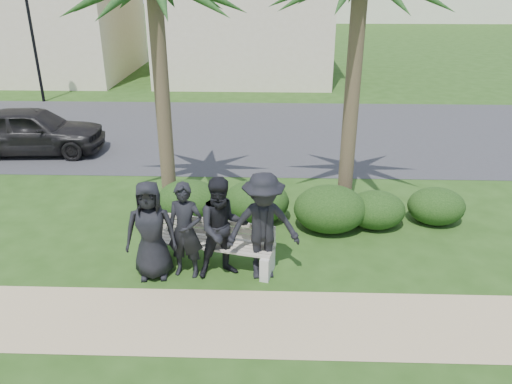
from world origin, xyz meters
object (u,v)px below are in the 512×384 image
man_b (185,231)px  man_d (263,227)px  man_a (151,230)px  man_c (223,228)px  street_lamp (31,26)px  car_a (32,131)px  park_bench (209,247)px

man_b → man_d: size_ratio=0.90×
man_a → man_b: (0.57, 0.06, -0.02)m
man_a → man_c: man_c is taller
man_b → man_c: man_c is taller
street_lamp → car_a: (2.47, -6.29, -2.26)m
man_a → car_a: (-4.89, 6.28, -0.20)m
man_c → man_d: (0.69, -0.02, 0.05)m
man_a → man_d: (1.90, 0.05, 0.08)m
park_bench → man_b: man_b is taller
park_bench → man_d: 1.19m
street_lamp → man_c: street_lamp is taller
man_b → man_a: bearing=-165.0°
man_d → car_a: man_d is taller
street_lamp → man_a: (7.36, -12.57, -2.06)m
man_b → man_c: (0.63, 0.02, 0.05)m
man_a → park_bench: bearing=15.3°
street_lamp → car_a: size_ratio=1.07×
street_lamp → park_bench: size_ratio=1.76×
man_b → man_c: bearing=11.0°
street_lamp → man_a: 14.71m
street_lamp → man_a: size_ratio=2.43×
park_bench → man_b: bearing=-124.4°
man_c → man_b: bearing=164.0°
street_lamp → park_bench: street_lamp is taller
park_bench → man_d: size_ratio=1.27×
man_b → car_a: 8.29m
man_c → car_a: 8.71m
park_bench → man_a: size_ratio=1.38×
park_bench → man_c: bearing=-32.8°
man_b → car_a: bearing=140.7°
car_a → man_a: bearing=-145.7°
man_c → car_a: size_ratio=0.46×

